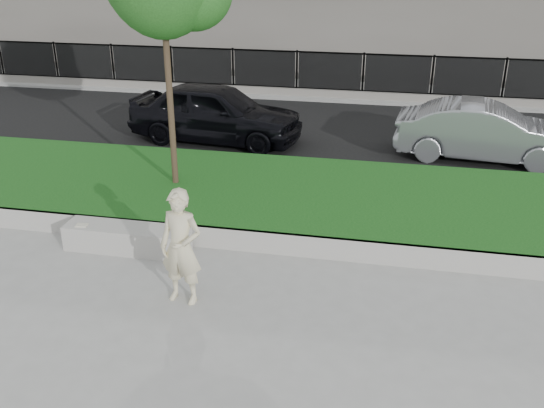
% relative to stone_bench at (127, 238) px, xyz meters
% --- Properties ---
extents(ground, '(90.00, 90.00, 0.00)m').
position_rel_stone_bench_xyz_m(ground, '(1.70, -0.66, -0.22)').
color(ground, gray).
rests_on(ground, ground).
extents(grass_bank, '(34.00, 4.00, 0.40)m').
position_rel_stone_bench_xyz_m(grass_bank, '(1.70, 2.34, -0.02)').
color(grass_bank, '#0D360E').
rests_on(grass_bank, ground).
extents(grass_kerb, '(34.00, 0.08, 0.40)m').
position_rel_stone_bench_xyz_m(grass_kerb, '(1.70, 0.38, -0.02)').
color(grass_kerb, '#A4A29A').
rests_on(grass_kerb, ground).
extents(street, '(34.00, 7.00, 0.04)m').
position_rel_stone_bench_xyz_m(street, '(1.70, 7.84, -0.20)').
color(street, black).
rests_on(street, ground).
extents(far_pavement, '(34.00, 3.00, 0.12)m').
position_rel_stone_bench_xyz_m(far_pavement, '(1.70, 12.34, -0.16)').
color(far_pavement, gray).
rests_on(far_pavement, ground).
extents(iron_fence, '(32.00, 0.30, 1.50)m').
position_rel_stone_bench_xyz_m(iron_fence, '(1.70, 11.34, 0.32)').
color(iron_fence, slate).
rests_on(iron_fence, far_pavement).
extents(stone_bench, '(2.18, 0.55, 0.45)m').
position_rel_stone_bench_xyz_m(stone_bench, '(0.00, 0.00, 0.00)').
color(stone_bench, '#A4A29A').
rests_on(stone_bench, ground).
extents(man, '(0.70, 0.51, 1.78)m').
position_rel_stone_bench_xyz_m(man, '(1.49, -1.32, 0.67)').
color(man, beige).
rests_on(man, ground).
extents(book, '(0.21, 0.17, 0.02)m').
position_rel_stone_bench_xyz_m(book, '(-0.77, -0.11, 0.23)').
color(book, beige).
rests_on(book, stone_bench).
extents(car_dark, '(4.73, 2.35, 1.55)m').
position_rel_stone_bench_xyz_m(car_dark, '(-0.19, 6.18, 0.59)').
color(car_dark, black).
rests_on(car_dark, street).
extents(car_silver, '(4.31, 1.85, 1.38)m').
position_rel_stone_bench_xyz_m(car_silver, '(6.56, 6.07, 0.51)').
color(car_silver, gray).
rests_on(car_silver, street).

